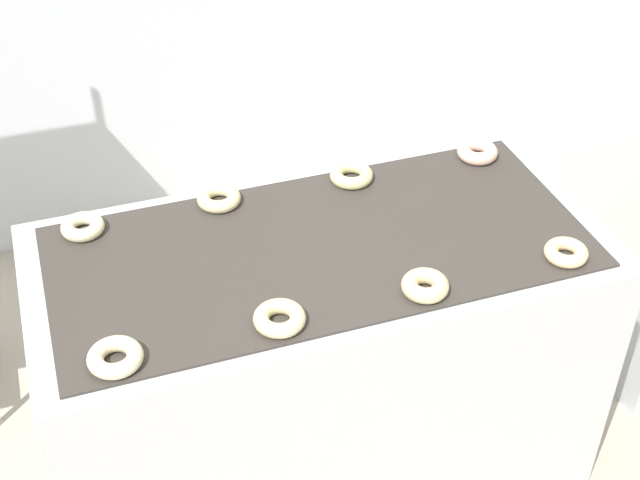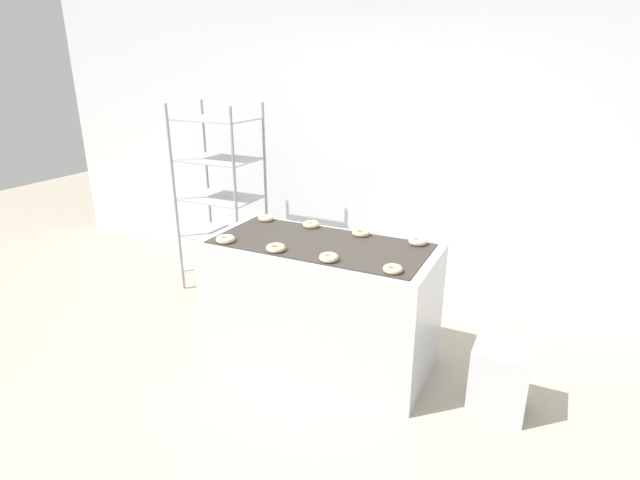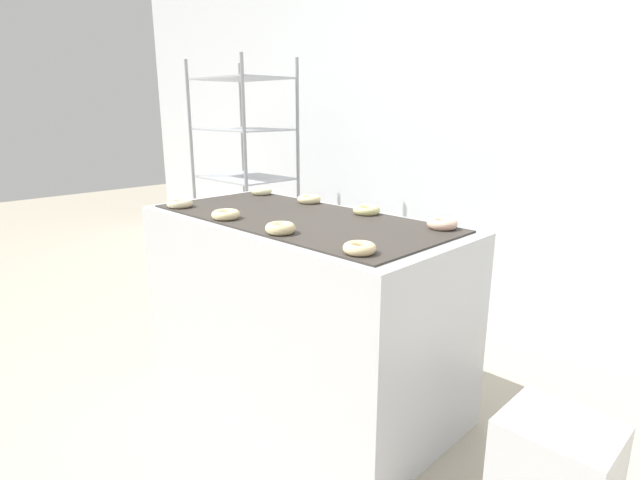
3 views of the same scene
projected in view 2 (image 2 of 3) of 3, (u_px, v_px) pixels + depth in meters
The scene contains 13 objects.
ground_plane at pixel (277, 406), 3.14m from camera, with size 14.00×14.00×0.00m, color #B2A893.
wall_back at pixel (393, 138), 4.47m from camera, with size 8.00×0.05×2.80m.
fryer_machine at pixel (320, 302), 3.52m from camera, with size 1.57×0.75×0.89m.
baking_rack_cart at pixel (221, 198), 4.54m from camera, with size 0.69×0.50×1.71m.
glaze_bin at pixel (499, 379), 3.05m from camera, with size 0.34×0.29×0.43m.
donut_near_left at pixel (225, 239), 3.38m from camera, with size 0.13×0.13×0.04m, color beige.
donut_near_midleft at pixel (276, 248), 3.22m from camera, with size 0.13×0.13×0.04m, color beige.
donut_near_midright at pixel (329, 257), 3.06m from camera, with size 0.12×0.12×0.04m, color beige.
donut_near_right at pixel (393, 269), 2.90m from camera, with size 0.12×0.12×0.04m, color beige.
donut_far_left at pixel (266, 218), 3.84m from camera, with size 0.12×0.12×0.04m, color beige.
donut_far_midleft at pixel (311, 224), 3.69m from camera, with size 0.13×0.13×0.04m, color beige.
donut_far_midright at pixel (361, 233), 3.51m from camera, with size 0.13×0.13×0.04m, color beige.
donut_far_right at pixel (418, 241), 3.34m from camera, with size 0.13×0.13×0.04m, color beige.
Camera 2 is at (1.39, -2.22, 2.05)m, focal length 28.00 mm.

